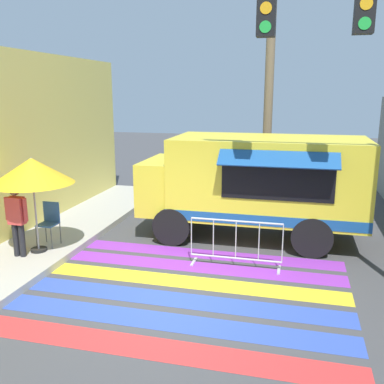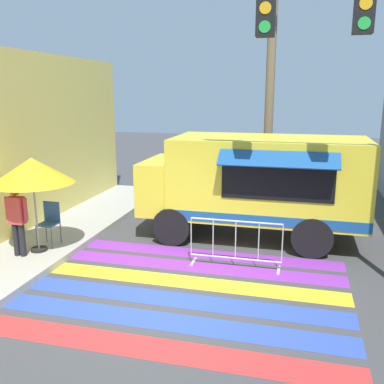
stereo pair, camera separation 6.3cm
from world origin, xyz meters
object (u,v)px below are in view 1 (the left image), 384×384
Objects in this scene: vendor_person at (17,217)px; patio_umbrella at (32,171)px; palm_tree at (272,36)px; barricade_front at (236,244)px; food_truck at (251,180)px; folding_chair at (50,219)px; traffic_signal_pole at (364,56)px.

patio_umbrella is at bearing 71.97° from vendor_person.
palm_tree is (4.78, 6.55, 4.29)m from vendor_person.
barricade_front is 7.41m from palm_tree.
vendor_person is at bearing -126.13° from palm_tree.
patio_umbrella is (-4.42, -2.54, 0.48)m from food_truck.
food_truck is 4.91m from folding_chair.
barricade_front is at bearing 24.54° from vendor_person.
barricade_front is (4.36, 0.56, -1.47)m from patio_umbrella.
traffic_signal_pole reaches higher than patio_umbrella.
barricade_front is at bearing -9.30° from folding_chair.
traffic_signal_pole is at bearing 16.48° from vendor_person.
traffic_signal_pole is 3.79× the size of vendor_person.
palm_tree reaches higher than patio_umbrella.
barricade_front is at bearing 7.30° from patio_umbrella.
palm_tree is at bearing 87.93° from barricade_front.
patio_umbrella is 2.11× the size of folding_chair.
food_truck is at bearing -92.19° from palm_tree.
food_truck reaches higher than barricade_front.
folding_chair is 0.14× the size of palm_tree.
vendor_person is (-4.64, -2.90, -0.47)m from food_truck.
traffic_signal_pole is at bearing -14.43° from folding_chair.
palm_tree is (4.56, 6.19, 3.35)m from patio_umbrella.
vendor_person reaches higher than folding_chair.
barricade_front is at bearing -91.84° from food_truck.
vendor_person is (-0.22, -0.36, -0.95)m from patio_umbrella.
patio_umbrella is at bearing -172.70° from barricade_front.
folding_chair is at bearing -154.67° from food_truck.
vendor_person is (-0.25, -0.82, 0.26)m from folding_chair.
patio_umbrella is (-6.51, -0.03, -2.25)m from traffic_signal_pole.
patio_umbrella is at bearing -179.78° from traffic_signal_pole.
traffic_signal_pole is 0.79× the size of palm_tree.
traffic_signal_pole is 5.88× the size of folding_chair.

